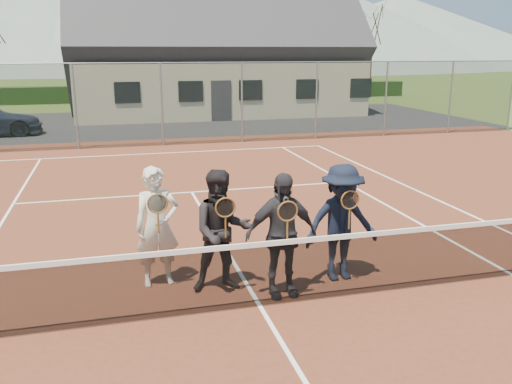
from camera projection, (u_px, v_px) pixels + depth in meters
ground at (150, 124)px, 26.14m from camera, size 220.00×220.00×0.00m
court_surface at (260, 307)px, 7.45m from camera, size 30.00×30.00×0.02m
tarmac_carpark at (63, 126)px, 25.14m from camera, size 40.00×12.00×0.01m
hedge_row at (137, 93)px, 37.22m from camera, size 40.00×1.20×1.10m
hill_centre at (228, 7)px, 98.42m from camera, size 120.00×120.00×22.00m
hill_east at (399, 32)px, 108.18m from camera, size 90.00×90.00×14.00m
court_markings at (260, 306)px, 7.45m from camera, size 11.03×23.83×0.01m
tennis_net at (260, 272)px, 7.32m from camera, size 11.68×0.08×1.10m
perimeter_fence at (162, 104)px, 19.68m from camera, size 30.07×0.07×3.02m
clubhouse at (215, 40)px, 29.86m from camera, size 15.60×8.20×7.70m
tree_c at (161, 15)px, 37.32m from camera, size 3.20×3.20×7.77m
tree_d at (298, 17)px, 39.82m from camera, size 3.20×3.20×7.77m
tree_e at (373, 18)px, 41.31m from camera, size 3.20×3.20×7.77m
player_a at (157, 227)px, 7.97m from camera, size 0.70×0.53×1.80m
player_b at (222, 231)px, 7.78m from camera, size 0.92×0.74×1.80m
player_c at (281, 235)px, 7.61m from camera, size 1.07×0.53×1.80m
player_d at (341, 223)px, 8.16m from camera, size 1.18×0.70×1.80m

